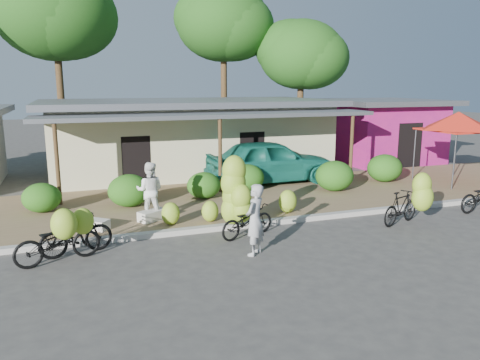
% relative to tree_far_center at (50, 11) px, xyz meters
% --- Properties ---
extents(ground, '(100.00, 100.00, 0.00)m').
position_rel_tree_far_center_xyz_m(ground, '(5.69, -16.11, -7.64)').
color(ground, '#413E3C').
rests_on(ground, ground).
extents(sidewalk, '(60.00, 6.00, 0.12)m').
position_rel_tree_far_center_xyz_m(sidewalk, '(5.69, -11.11, -7.58)').
color(sidewalk, olive).
rests_on(sidewalk, ground).
extents(curb, '(60.00, 0.25, 0.15)m').
position_rel_tree_far_center_xyz_m(curb, '(5.69, -14.11, -7.57)').
color(curb, '#A8A399').
rests_on(curb, ground).
extents(shop_main, '(13.00, 8.50, 3.35)m').
position_rel_tree_far_center_xyz_m(shop_main, '(5.69, -5.18, -5.92)').
color(shop_main, beige).
rests_on(shop_main, ground).
extents(shop_pink, '(6.00, 6.00, 3.25)m').
position_rel_tree_far_center_xyz_m(shop_pink, '(16.19, -5.12, -5.97)').
color(shop_pink, '#B61C6A').
rests_on(shop_pink, ground).
extents(tree_far_center, '(5.97, 5.91, 9.91)m').
position_rel_tree_far_center_xyz_m(tree_far_center, '(0.00, 0.00, 0.00)').
color(tree_far_center, '#47301C').
rests_on(tree_far_center, ground).
extents(tree_center_right, '(5.47, 5.38, 9.60)m').
position_rel_tree_far_center_xyz_m(tree_center_right, '(9.00, 0.50, -0.09)').
color(tree_center_right, '#47301C').
rests_on(tree_center_right, ground).
extents(tree_near_right, '(5.00, 4.87, 7.65)m').
position_rel_tree_far_center_xyz_m(tree_near_right, '(13.00, -1.50, -1.85)').
color(tree_near_right, '#47301C').
rests_on(tree_near_right, ground).
extents(hedge_0, '(1.18, 1.06, 0.92)m').
position_rel_tree_far_center_xyz_m(hedge_0, '(-0.42, -10.83, -7.06)').
color(hedge_0, '#295D15').
rests_on(hedge_0, sidewalk).
extents(hedge_1, '(1.36, 1.23, 1.06)m').
position_rel_tree_far_center_xyz_m(hedge_1, '(2.24, -11.04, -6.99)').
color(hedge_1, '#295D15').
rests_on(hedge_1, sidewalk).
extents(hedge_2, '(1.19, 1.07, 0.93)m').
position_rel_tree_far_center_xyz_m(hedge_2, '(4.84, -10.79, -7.06)').
color(hedge_2, '#295D15').
rests_on(hedge_2, sidewalk).
extents(hedge_3, '(1.29, 1.16, 1.01)m').
position_rel_tree_far_center_xyz_m(hedge_3, '(6.67, -10.22, -7.02)').
color(hedge_3, '#295D15').
rests_on(hedge_3, sidewalk).
extents(hedge_4, '(1.45, 1.31, 1.13)m').
position_rel_tree_far_center_xyz_m(hedge_4, '(9.77, -11.30, -6.96)').
color(hedge_4, '#295D15').
rests_on(hedge_4, sidewalk).
extents(hedge_5, '(1.44, 1.30, 1.13)m').
position_rel_tree_far_center_xyz_m(hedge_5, '(12.59, -10.51, -6.96)').
color(hedge_5, '#295D15').
rests_on(hedge_5, sidewalk).
extents(red_canopy, '(3.50, 3.50, 2.86)m').
position_rel_tree_far_center_xyz_m(red_canopy, '(15.20, -11.53, -5.03)').
color(red_canopy, '#59595E').
rests_on(red_canopy, sidewalk).
extents(bike_far_left, '(2.07, 1.47, 1.44)m').
position_rel_tree_far_center_xyz_m(bike_far_left, '(0.16, -15.27, -7.06)').
color(bike_far_left, black).
rests_on(bike_far_left, ground).
extents(bike_left, '(1.83, 1.31, 1.32)m').
position_rel_tree_far_center_xyz_m(bike_left, '(0.57, -14.89, -7.06)').
color(bike_left, black).
rests_on(bike_left, ground).
extents(bike_center, '(1.82, 1.43, 2.17)m').
position_rel_tree_far_center_xyz_m(bike_center, '(4.79, -14.64, -6.74)').
color(bike_center, black).
rests_on(bike_center, ground).
extents(bike_right, '(1.74, 1.39, 1.64)m').
position_rel_tree_far_center_xyz_m(bike_right, '(9.65, -15.57, -6.93)').
color(bike_right, black).
rests_on(bike_right, ground).
extents(loose_banana_a, '(0.53, 0.45, 0.66)m').
position_rel_tree_far_center_xyz_m(loose_banana_a, '(3.11, -13.52, -7.20)').
color(loose_banana_a, '#A2BC2F').
rests_on(loose_banana_a, sidewalk).
extents(loose_banana_b, '(0.50, 0.42, 0.62)m').
position_rel_tree_far_center_xyz_m(loose_banana_b, '(4.25, -13.60, -7.21)').
color(loose_banana_b, '#A2BC2F').
rests_on(loose_banana_b, sidewalk).
extents(loose_banana_c, '(0.58, 0.49, 0.72)m').
position_rel_tree_far_center_xyz_m(loose_banana_c, '(6.81, -13.47, -7.16)').
color(loose_banana_c, '#A2BC2F').
rests_on(loose_banana_c, sidewalk).
extents(sack_near, '(0.94, 0.77, 0.30)m').
position_rel_tree_far_center_xyz_m(sack_near, '(2.69, -12.90, -7.37)').
color(sack_near, beige).
rests_on(sack_near, sidewalk).
extents(sack_far, '(0.82, 0.78, 0.28)m').
position_rel_tree_far_center_xyz_m(sack_far, '(1.05, -13.24, -7.38)').
color(sack_far, beige).
rests_on(sack_far, sidewalk).
extents(vendor, '(0.75, 0.74, 1.75)m').
position_rel_tree_far_center_xyz_m(vendor, '(4.61, -16.25, -6.77)').
color(vendor, '#9C9C9C').
rests_on(vendor, ground).
extents(bystander, '(0.99, 0.89, 1.69)m').
position_rel_tree_far_center_xyz_m(bystander, '(2.68, -12.63, -6.68)').
color(bystander, white).
rests_on(bystander, sidewalk).
extents(teal_van, '(5.24, 2.22, 1.77)m').
position_rel_tree_far_center_xyz_m(teal_van, '(8.08, -9.11, -6.64)').
color(teal_van, '#176B5A').
rests_on(teal_van, sidewalk).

